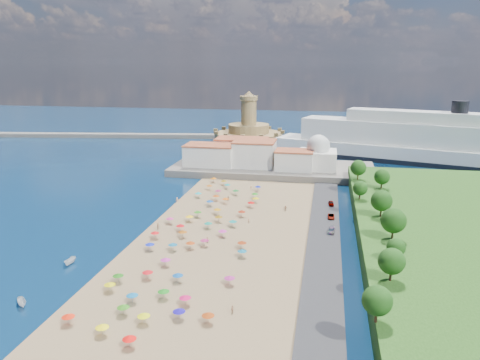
# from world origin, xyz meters

# --- Properties ---
(ground) EXTENTS (700.00, 700.00, 0.00)m
(ground) POSITION_xyz_m (0.00, 0.00, 0.00)
(ground) COLOR #071938
(ground) RESTS_ON ground
(terrace) EXTENTS (90.00, 36.00, 3.00)m
(terrace) POSITION_xyz_m (10.00, 73.00, 1.50)
(terrace) COLOR #59544C
(terrace) RESTS_ON ground
(jetty) EXTENTS (18.00, 70.00, 2.40)m
(jetty) POSITION_xyz_m (-12.00, 108.00, 1.20)
(jetty) COLOR #59544C
(jetty) RESTS_ON ground
(breakwater) EXTENTS (199.03, 34.77, 2.60)m
(breakwater) POSITION_xyz_m (-110.00, 153.00, 1.30)
(breakwater) COLOR #59544C
(breakwater) RESTS_ON ground
(waterfront_buildings) EXTENTS (57.00, 29.00, 11.00)m
(waterfront_buildings) POSITION_xyz_m (-3.05, 73.64, 7.88)
(waterfront_buildings) COLOR silver
(waterfront_buildings) RESTS_ON terrace
(domed_building) EXTENTS (16.00, 16.00, 15.00)m
(domed_building) POSITION_xyz_m (30.00, 71.00, 8.97)
(domed_building) COLOR silver
(domed_building) RESTS_ON terrace
(fortress) EXTENTS (40.00, 40.00, 32.40)m
(fortress) POSITION_xyz_m (-12.00, 138.00, 6.68)
(fortress) COLOR tan
(fortress) RESTS_ON ground
(cruise_ship) EXTENTS (141.74, 61.43, 30.97)m
(cruise_ship) POSITION_xyz_m (76.26, 108.14, 9.17)
(cruise_ship) COLOR black
(cruise_ship) RESTS_ON ground
(beach_parasols) EXTENTS (29.12, 116.93, 2.20)m
(beach_parasols) POSITION_xyz_m (-1.10, -10.99, 2.15)
(beach_parasols) COLOR gray
(beach_parasols) RESTS_ON beach
(beachgoers) EXTENTS (40.04, 92.43, 1.89)m
(beachgoers) POSITION_xyz_m (2.40, 9.41, 1.16)
(beachgoers) COLOR tan
(beachgoers) RESTS_ON beach
(moored_boats) EXTENTS (3.95, 24.50, 1.60)m
(moored_boats) POSITION_xyz_m (-26.82, -44.92, 0.79)
(moored_boats) COLOR white
(moored_boats) RESTS_ON ground
(parked_cars) EXTENTS (2.36, 31.69, 1.44)m
(parked_cars) POSITION_xyz_m (36.00, 10.08, 1.37)
(parked_cars) COLOR gray
(parked_cars) RESTS_ON promenade
(hillside_trees) EXTENTS (15.04, 106.14, 7.96)m
(hillside_trees) POSITION_xyz_m (48.16, -5.80, 10.30)
(hillside_trees) COLOR #382314
(hillside_trees) RESTS_ON hillside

